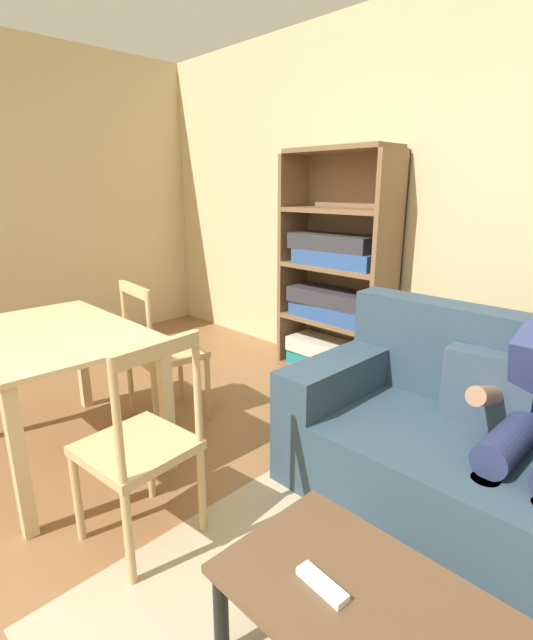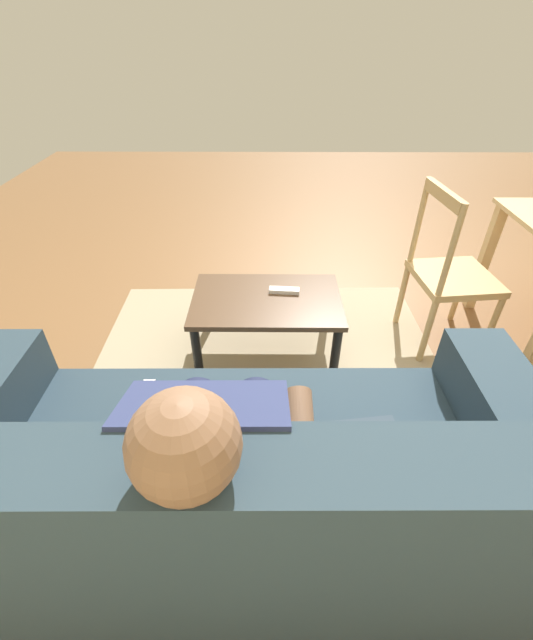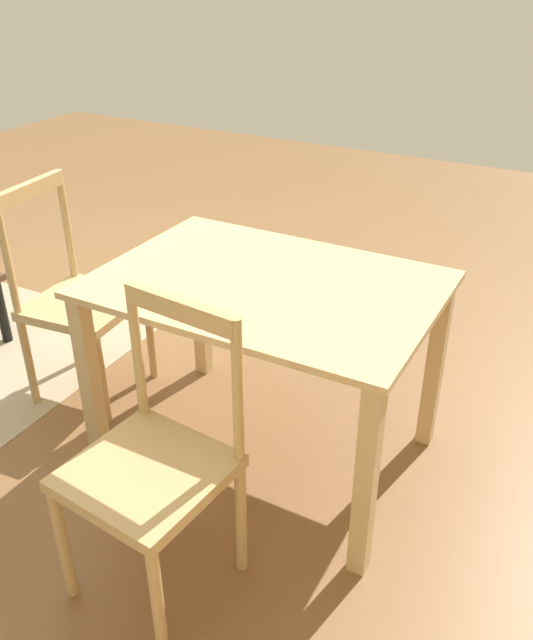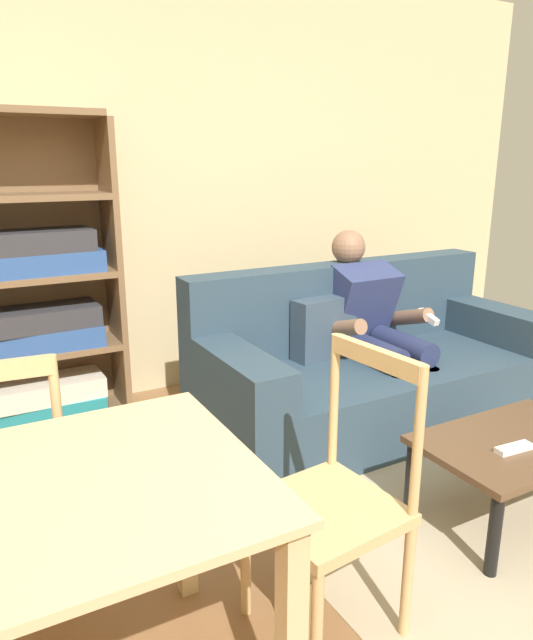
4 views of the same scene
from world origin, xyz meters
The scene contains 10 objects.
wall_back centered at (0.00, 2.72, 1.38)m, with size 6.31×0.12×2.76m, color #D1BC8C.
couch centered at (0.98, 1.61, 0.32)m, with size 2.11×0.94×0.91m.
person_lounging centered at (1.04, 1.66, 0.57)m, with size 0.59×0.95×1.11m.
coffee_table centered at (0.90, 0.49, 0.32)m, with size 0.83×0.53×0.37m.
tv_remote centered at (0.80, 0.42, 0.39)m, with size 0.05×0.17×0.02m, color white.
bookshelf centered at (-0.75, 2.47, 0.73)m, with size 0.94×0.36×1.79m.
dining_table centered at (-1.06, 0.37, 0.63)m, with size 1.18×0.83×0.76m.
dining_chair_near_wall centered at (-1.06, 1.05, 0.46)m, with size 0.46×0.46×0.93m.
dining_chair_facing_couch centered at (-0.13, 0.37, 0.45)m, with size 0.46×0.46×0.95m.
area_rug centered at (0.90, 0.49, 0.00)m, with size 2.00×1.40×0.01m, color tan.
Camera 4 is at (-1.11, -0.97, 1.53)m, focal length 32.40 mm.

